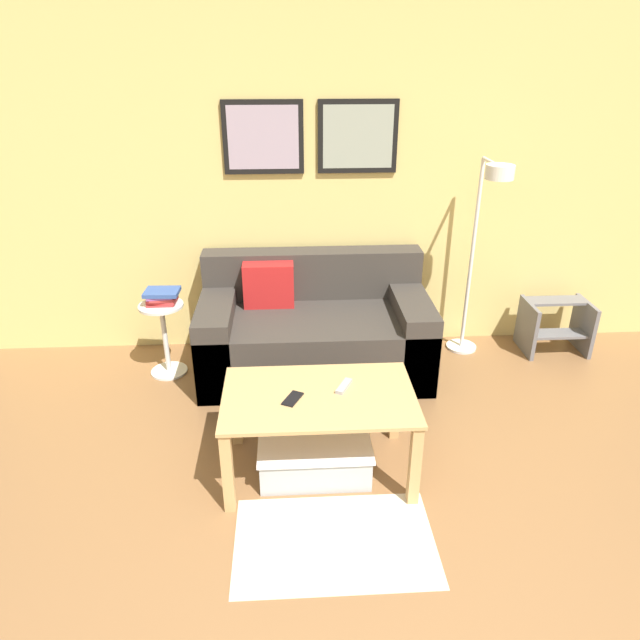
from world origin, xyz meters
TOP-DOWN VIEW (x-y plane):
  - wall_back at (-0.00, 3.35)m, footprint 5.60×0.09m
  - area_rug at (-0.12, 1.22)m, footprint 0.96×0.61m
  - couch at (-0.14, 2.89)m, footprint 1.61×0.86m
  - coffee_table at (-0.17, 1.75)m, footprint 1.02×0.63m
  - storage_bin at (-0.19, 1.77)m, footprint 0.62×0.46m
  - floor_lamp at (1.04, 2.94)m, footprint 0.23×0.54m
  - side_table at (-1.21, 2.89)m, footprint 0.31×0.31m
  - book_stack at (-1.20, 2.90)m, footprint 0.24×0.20m
  - remote_control at (-0.03, 1.81)m, footprint 0.10×0.15m
  - cell_phone at (-0.31, 1.71)m, footprint 0.12×0.15m
  - step_stool at (1.74, 3.06)m, footprint 0.48×0.35m

SIDE VIEW (x-z plane):
  - area_rug at x=-0.12m, z-range 0.00..0.01m
  - storage_bin at x=-0.19m, z-range 0.00..0.21m
  - step_stool at x=1.74m, z-range 0.02..0.42m
  - couch at x=-0.14m, z-range -0.11..0.70m
  - side_table at x=-1.21m, z-range 0.05..0.59m
  - coffee_table at x=-0.17m, z-range 0.16..0.66m
  - cell_phone at x=-0.31m, z-range 0.50..0.51m
  - remote_control at x=-0.03m, z-range 0.50..0.52m
  - book_stack at x=-1.20m, z-range 0.55..0.65m
  - floor_lamp at x=1.04m, z-range 0.27..1.76m
  - wall_back at x=0.00m, z-range 0.01..2.56m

